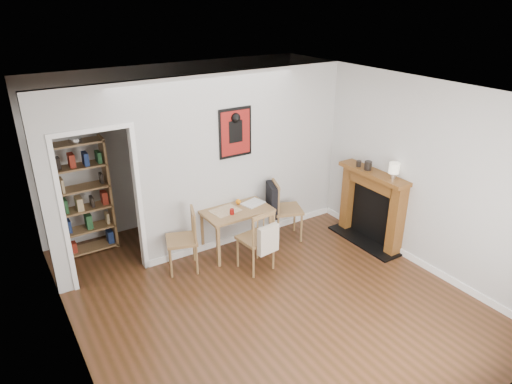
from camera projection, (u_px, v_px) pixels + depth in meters
ground at (262, 292)px, 5.94m from camera, size 5.20×5.20×0.00m
room_shell at (217, 166)px, 6.51m from camera, size 5.20×5.20×5.20m
dining_table at (236, 214)px, 6.68m from camera, size 0.99×0.63×0.68m
chair_left at (182, 241)px, 6.25m from camera, size 0.57×0.57×0.91m
chair_right at (286, 209)px, 7.06m from camera, size 0.66×0.62×0.96m
chair_front at (256, 239)px, 6.27m from camera, size 0.51×0.56×0.92m
bookshelf at (85, 198)px, 6.58m from camera, size 0.73×0.29×1.72m
fireplace at (372, 204)px, 6.94m from camera, size 0.45×1.25×1.16m
red_glass at (232, 212)px, 6.48m from camera, size 0.06×0.06×0.08m
orange_fruit at (238, 202)px, 6.79m from camera, size 0.08×0.08×0.08m
placemat at (225, 211)px, 6.60m from camera, size 0.44×0.36×0.00m
notebook at (253, 203)px, 6.81m from camera, size 0.37×0.31×0.02m
mantel_lamp at (394, 169)px, 6.39m from camera, size 0.15×0.15×0.23m
ceramic_jar_a at (368, 166)px, 6.74m from camera, size 0.11×0.11×0.13m
ceramic_jar_b at (359, 164)px, 6.87m from camera, size 0.08×0.08×0.09m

